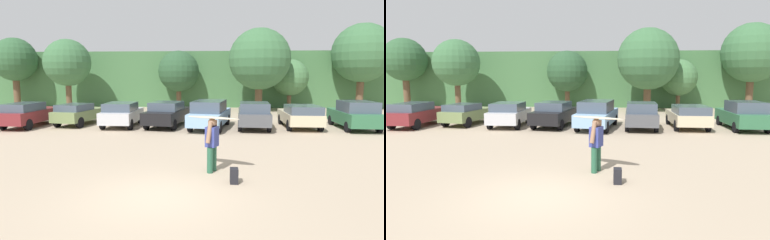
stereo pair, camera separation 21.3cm
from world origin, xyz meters
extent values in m
plane|color=tan|center=(0.00, 0.00, 0.00)|extent=(120.00, 120.00, 0.00)
cube|color=#427042|center=(0.00, 30.61, 2.73)|extent=(108.00, 12.00, 5.47)
cylinder|color=brown|center=(-17.78, 22.96, 1.45)|extent=(0.62, 0.62, 2.90)
sphere|color=#2D5633|center=(-17.78, 22.96, 4.65)|extent=(4.12, 4.12, 4.12)
cylinder|color=brown|center=(-11.88, 21.38, 1.25)|extent=(0.51, 0.51, 2.49)
sphere|color=#38663D|center=(-11.88, 21.38, 4.28)|extent=(4.20, 4.20, 4.20)
cylinder|color=brown|center=(-2.01, 23.31, 0.94)|extent=(0.45, 0.45, 1.88)
sphere|color=#284C2D|center=(-2.01, 23.31, 3.52)|extent=(3.84, 3.84, 3.84)
cylinder|color=brown|center=(5.22, 21.13, 1.15)|extent=(0.63, 0.63, 2.30)
sphere|color=#38663D|center=(5.22, 21.13, 4.53)|extent=(5.26, 5.26, 5.26)
cylinder|color=brown|center=(8.25, 23.14, 0.76)|extent=(0.38, 0.38, 1.53)
sphere|color=#427042|center=(8.25, 23.14, 2.94)|extent=(3.32, 3.32, 3.32)
cylinder|color=brown|center=(14.43, 22.90, 1.45)|extent=(0.62, 0.62, 2.90)
sphere|color=#38663D|center=(14.43, 22.90, 5.12)|extent=(5.21, 5.21, 5.21)
cube|color=maroon|center=(-10.02, 11.61, 0.68)|extent=(1.94, 4.70, 0.70)
cube|color=#3F4C5B|center=(-10.05, 10.91, 1.27)|extent=(1.70, 2.47, 0.47)
cylinder|color=black|center=(-10.74, 13.17, 0.33)|extent=(0.25, 0.67, 0.66)
cylinder|color=black|center=(-9.18, 13.11, 0.33)|extent=(0.25, 0.67, 0.66)
cylinder|color=black|center=(-10.87, 10.12, 0.33)|extent=(0.25, 0.67, 0.66)
cylinder|color=black|center=(-9.30, 10.05, 0.33)|extent=(0.25, 0.67, 0.66)
cube|color=#6B7F4C|center=(-7.21, 12.53, 0.65)|extent=(2.33, 4.21, 0.64)
cube|color=#3F4C5B|center=(-7.31, 11.92, 1.17)|extent=(1.89, 2.29, 0.41)
cylinder|color=black|center=(-7.76, 13.95, 0.33)|extent=(0.32, 0.69, 0.66)
cylinder|color=black|center=(-6.24, 13.70, 0.33)|extent=(0.32, 0.69, 0.66)
cylinder|color=black|center=(-8.18, 11.35, 0.33)|extent=(0.32, 0.69, 0.66)
cylinder|color=black|center=(-6.66, 11.10, 0.33)|extent=(0.32, 0.69, 0.66)
cube|color=silver|center=(-4.27, 11.97, 0.67)|extent=(1.85, 3.97, 0.69)
cube|color=#3F4C5B|center=(-4.27, 11.62, 1.26)|extent=(1.70, 2.22, 0.49)
cylinder|color=black|center=(-5.10, 13.28, 0.32)|extent=(0.22, 0.64, 0.64)
cylinder|color=black|center=(-3.44, 13.28, 0.32)|extent=(0.22, 0.64, 0.64)
cylinder|color=black|center=(-5.10, 10.66, 0.32)|extent=(0.22, 0.64, 0.64)
cylinder|color=black|center=(-3.44, 10.66, 0.32)|extent=(0.22, 0.64, 0.64)
cube|color=black|center=(-1.46, 12.19, 0.69)|extent=(2.58, 4.78, 0.72)
cube|color=#3F4C5B|center=(-1.49, 11.97, 1.29)|extent=(2.04, 2.40, 0.49)
cylinder|color=black|center=(-2.03, 13.80, 0.33)|extent=(0.33, 0.69, 0.66)
cylinder|color=black|center=(-0.39, 13.52, 0.33)|extent=(0.33, 0.69, 0.66)
cylinder|color=black|center=(-2.53, 10.86, 0.33)|extent=(0.33, 0.69, 0.66)
cylinder|color=black|center=(-0.89, 10.58, 0.33)|extent=(0.33, 0.69, 0.66)
cube|color=#84ADD1|center=(1.19, 11.60, 0.69)|extent=(2.63, 5.04, 0.70)
cube|color=#3F4C5B|center=(1.14, 11.30, 1.36)|extent=(2.12, 2.93, 0.64)
cylinder|color=black|center=(0.65, 13.30, 0.34)|extent=(0.33, 0.70, 0.67)
cylinder|color=black|center=(2.28, 13.02, 0.34)|extent=(0.33, 0.70, 0.67)
cylinder|color=black|center=(0.11, 10.19, 0.34)|extent=(0.33, 0.70, 0.67)
cylinder|color=black|center=(1.73, 9.90, 0.34)|extent=(0.33, 0.70, 0.67)
cube|color=#4C4F54|center=(3.83, 12.05, 0.70)|extent=(2.12, 4.87, 0.68)
cube|color=#3F4C5B|center=(3.77, 11.28, 1.31)|extent=(1.81, 2.31, 0.55)
cylinder|color=black|center=(3.12, 13.67, 0.36)|extent=(0.27, 0.72, 0.71)
cylinder|color=black|center=(4.74, 13.56, 0.36)|extent=(0.27, 0.72, 0.71)
cylinder|color=black|center=(2.91, 10.53, 0.36)|extent=(0.27, 0.72, 0.71)
cylinder|color=black|center=(4.53, 10.42, 0.36)|extent=(0.27, 0.72, 0.71)
cube|color=beige|center=(6.61, 12.24, 0.64)|extent=(1.96, 4.09, 0.63)
cube|color=#3F4C5B|center=(6.61, 11.44, 1.19)|extent=(1.80, 2.34, 0.46)
cylinder|color=black|center=(5.74, 13.59, 0.33)|extent=(0.22, 0.65, 0.65)
cylinder|color=black|center=(7.49, 13.58, 0.33)|extent=(0.22, 0.65, 0.65)
cylinder|color=black|center=(5.73, 10.89, 0.33)|extent=(0.22, 0.65, 0.65)
cylinder|color=black|center=(7.48, 10.89, 0.33)|extent=(0.22, 0.65, 0.65)
cube|color=#2D6642|center=(9.76, 12.08, 0.68)|extent=(1.94, 4.39, 0.74)
cube|color=#3F4C5B|center=(9.75, 11.63, 1.36)|extent=(1.76, 2.23, 0.63)
cylinder|color=black|center=(8.93, 13.54, 0.31)|extent=(0.23, 0.61, 0.61)
cylinder|color=black|center=(10.62, 13.51, 0.31)|extent=(0.23, 0.61, 0.61)
cylinder|color=black|center=(8.89, 10.66, 0.31)|extent=(0.23, 0.61, 0.61)
cylinder|color=black|center=(10.58, 10.63, 0.31)|extent=(0.23, 0.61, 0.61)
cylinder|color=#26593F|center=(1.37, 2.28, 0.43)|extent=(0.20, 0.20, 0.86)
cylinder|color=#26593F|center=(1.49, 2.57, 0.43)|extent=(0.20, 0.20, 0.86)
cube|color=#333D8C|center=(1.43, 2.42, 1.19)|extent=(0.47, 0.53, 0.66)
sphere|color=#8C664C|center=(1.43, 2.42, 1.65)|extent=(0.27, 0.27, 0.27)
cylinder|color=#8C664C|center=(1.34, 2.20, 1.36)|extent=(0.27, 0.39, 0.70)
cylinder|color=#8C664C|center=(1.52, 2.65, 1.36)|extent=(0.21, 0.23, 0.70)
ellipsoid|color=beige|center=(1.46, 2.49, 1.81)|extent=(1.89, 1.22, 0.10)
cube|color=black|center=(2.11, 1.27, 0.23)|extent=(0.24, 0.34, 0.45)
camera|label=1|loc=(1.56, -8.47, 3.20)|focal=31.51mm
camera|label=2|loc=(1.78, -8.45, 3.20)|focal=31.51mm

